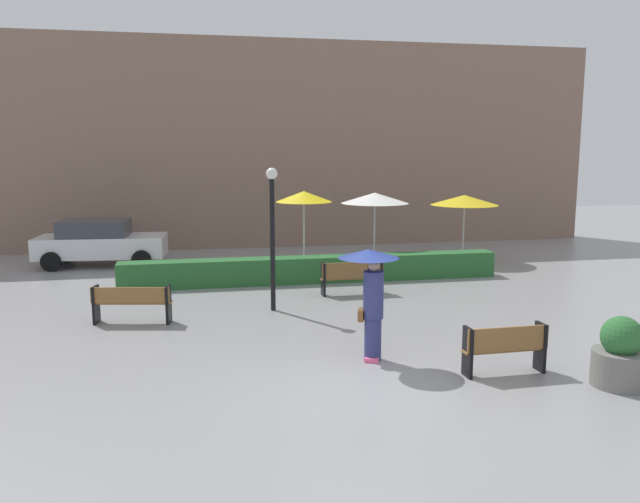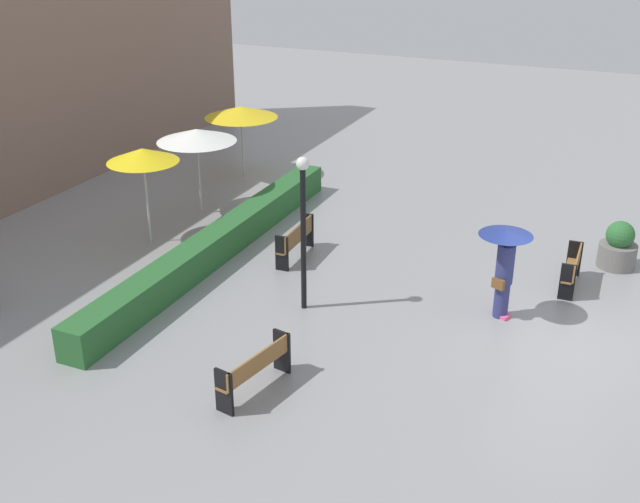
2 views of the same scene
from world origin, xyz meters
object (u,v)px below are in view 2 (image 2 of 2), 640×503
(bench_back_row, at_px, (296,238))
(pedestrian_with_umbrella, at_px, (505,257))
(bench_near_right, at_px, (573,267))
(lamp_post, at_px, (303,217))
(bench_far_left, at_px, (256,367))
(patio_umbrella_yellow, at_px, (143,155))
(patio_umbrella_yellow_far, at_px, (241,112))
(planter_pot, at_px, (618,248))
(patio_umbrella_white, at_px, (196,135))

(bench_back_row, relative_size, pedestrian_with_umbrella, 0.83)
(bench_back_row, relative_size, bench_near_right, 1.14)
(pedestrian_with_umbrella, relative_size, lamp_post, 0.60)
(bench_far_left, bearing_deg, pedestrian_with_umbrella, -36.99)
(bench_far_left, bearing_deg, bench_near_right, -35.04)
(patio_umbrella_yellow, bearing_deg, patio_umbrella_yellow_far, 3.88)
(pedestrian_with_umbrella, relative_size, planter_pot, 1.77)
(patio_umbrella_yellow_far, bearing_deg, patio_umbrella_yellow, -176.12)
(pedestrian_with_umbrella, height_order, lamp_post, lamp_post)
(planter_pot, relative_size, patio_umbrella_yellow_far, 0.51)
(bench_near_right, height_order, bench_far_left, bench_near_right)
(planter_pot, xyz_separation_m, patio_umbrella_yellow_far, (2.42, 11.84, 1.64))
(bench_far_left, distance_m, planter_pot, 10.05)
(lamp_post, relative_size, patio_umbrella_yellow, 1.36)
(lamp_post, height_order, patio_umbrella_white, lamp_post)
(bench_near_right, distance_m, lamp_post, 6.52)
(planter_pot, relative_size, lamp_post, 0.34)
(pedestrian_with_umbrella, height_order, patio_umbrella_yellow, patio_umbrella_yellow)
(bench_far_left, bearing_deg, patio_umbrella_white, 38.03)
(bench_far_left, relative_size, planter_pot, 1.51)
(pedestrian_with_umbrella, distance_m, patio_umbrella_yellow_far, 11.53)
(bench_near_right, xyz_separation_m, bench_far_left, (-6.73, 4.72, 0.00))
(bench_back_row, height_order, patio_umbrella_white, patio_umbrella_white)
(bench_back_row, relative_size, lamp_post, 0.50)
(bench_far_left, xyz_separation_m, pedestrian_with_umbrella, (4.62, -3.48, 0.92))
(lamp_post, xyz_separation_m, patio_umbrella_white, (4.07, 5.19, 0.14))
(lamp_post, height_order, patio_umbrella_yellow_far, lamp_post)
(bench_far_left, bearing_deg, patio_umbrella_yellow, 49.59)
(bench_near_right, distance_m, patio_umbrella_yellow, 10.88)
(lamp_post, bearing_deg, patio_umbrella_yellow, 72.26)
(patio_umbrella_yellow, height_order, patio_umbrella_yellow_far, patio_umbrella_yellow)
(planter_pot, bearing_deg, pedestrian_with_umbrella, 150.50)
(patio_umbrella_yellow, distance_m, patio_umbrella_yellow_far, 5.80)
(patio_umbrella_yellow_far, bearing_deg, patio_umbrella_white, -171.84)
(bench_near_right, bearing_deg, bench_far_left, 144.96)
(bench_back_row, bearing_deg, planter_pot, -69.90)
(lamp_post, bearing_deg, pedestrian_with_umbrella, -71.88)
(bench_near_right, bearing_deg, patio_umbrella_yellow, 99.36)
(bench_far_left, height_order, lamp_post, lamp_post)
(patio_umbrella_yellow, bearing_deg, bench_near_right, -80.64)
(patio_umbrella_yellow_far, bearing_deg, bench_near_right, -110.21)
(bench_back_row, relative_size, planter_pot, 1.46)
(bench_back_row, distance_m, patio_umbrella_white, 4.63)
(planter_pot, bearing_deg, patio_umbrella_yellow, 106.38)
(bench_far_left, distance_m, pedestrian_with_umbrella, 5.86)
(patio_umbrella_yellow, bearing_deg, planter_pot, -73.62)
(bench_back_row, height_order, patio_umbrella_yellow, patio_umbrella_yellow)
(patio_umbrella_white, bearing_deg, planter_pot, -85.03)
(pedestrian_with_umbrella, distance_m, patio_umbrella_white, 9.68)
(bench_near_right, bearing_deg, bench_back_row, 99.54)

